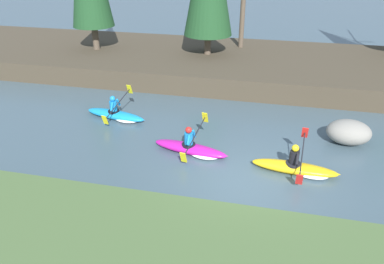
# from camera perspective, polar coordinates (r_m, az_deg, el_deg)

# --- Properties ---
(ground_plane) EXTENTS (90.00, 90.00, 0.00)m
(ground_plane) POSITION_cam_1_polar(r_m,az_deg,el_deg) (11.78, 8.01, -7.58)
(ground_plane) COLOR #425660
(riverbank_far) EXTENTS (44.00, 8.14, 1.00)m
(riverbank_far) POSITION_cam_1_polar(r_m,az_deg,el_deg) (21.14, 11.04, 9.80)
(riverbank_far) COLOR #473D2D
(riverbank_far) RESTS_ON ground
(bare_tree_upstream) EXTENTS (3.08, 3.04, 5.54)m
(bare_tree_upstream) POSITION_cam_1_polar(r_m,az_deg,el_deg) (22.46, 7.90, 19.22)
(bare_tree_upstream) COLOR brown
(bare_tree_upstream) RESTS_ON riverbank_far
(kayaker_lead) EXTENTS (2.79, 2.07, 1.20)m
(kayaker_lead) POSITION_cam_1_polar(r_m,az_deg,el_deg) (12.45, 15.87, -5.26)
(kayaker_lead) COLOR yellow
(kayaker_lead) RESTS_ON ground
(kayaker_middle) EXTENTS (2.79, 2.06, 1.20)m
(kayaker_middle) POSITION_cam_1_polar(r_m,az_deg,el_deg) (13.03, 0.16, -2.54)
(kayaker_middle) COLOR #C61999
(kayaker_middle) RESTS_ON ground
(kayaker_trailing) EXTENTS (2.79, 2.06, 1.20)m
(kayaker_trailing) POSITION_cam_1_polar(r_m,az_deg,el_deg) (15.85, -11.28, 2.61)
(kayaker_trailing) COLOR #1993D6
(kayaker_trailing) RESTS_ON ground
(boulder_midstream) EXTENTS (1.58, 1.23, 0.89)m
(boulder_midstream) POSITION_cam_1_polar(r_m,az_deg,el_deg) (14.73, 22.77, -0.02)
(boulder_midstream) COLOR gray
(boulder_midstream) RESTS_ON ground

